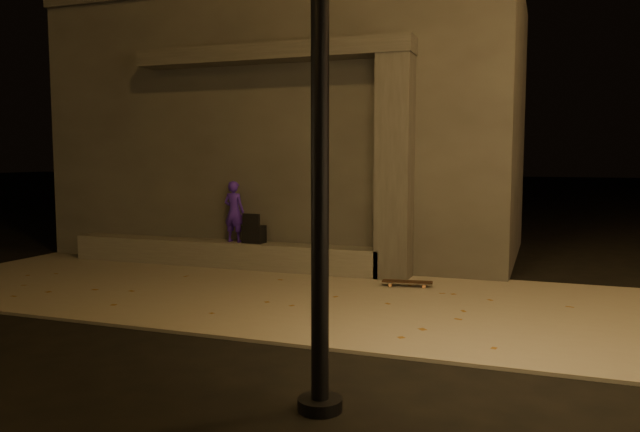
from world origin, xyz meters
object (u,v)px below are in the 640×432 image
at_px(skateboarder, 234,212).
at_px(backpack, 254,233).
at_px(column, 395,168).
at_px(skateboard, 407,282).

bearing_deg(skateboarder, backpack, -175.12).
distance_m(column, skateboarder, 3.04).
distance_m(column, skateboard, 1.89).
bearing_deg(skateboard, backpack, 159.10).
bearing_deg(column, skateboarder, 180.00).
relative_size(column, skateboarder, 3.28).
relative_size(skateboarder, backpack, 2.07).
bearing_deg(backpack, skateboarder, -174.88).
xyz_separation_m(backpack, skateboard, (2.91, -0.65, -0.56)).
xyz_separation_m(skateboarder, skateboard, (3.30, -0.65, -0.93)).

